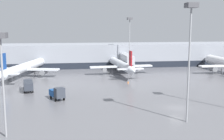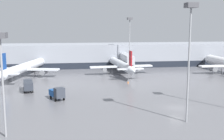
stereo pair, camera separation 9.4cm
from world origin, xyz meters
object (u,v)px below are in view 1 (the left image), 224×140
object	(u,v)px
apron_light_mast_2	(190,30)
traffic_cone_0	(128,82)
apron_light_mast_0	(1,54)
parked_jet_0	(121,65)
service_truck_1	(57,93)
service_truck_0	(28,85)
parked_jet_3	(25,68)
apron_light_mast_3	(130,29)

from	to	relation	value
apron_light_mast_2	traffic_cone_0	bearing A→B (deg)	95.64
apron_light_mast_0	apron_light_mast_2	bearing A→B (deg)	4.79
traffic_cone_0	apron_light_mast_2	xyz separation A→B (m)	(3.29, -33.29, 15.13)
parked_jet_0	apron_light_mast_2	world-z (taller)	apron_light_mast_2
service_truck_1	service_truck_0	bearing A→B (deg)	-165.88
parked_jet_0	apron_light_mast_2	xyz separation A→B (m)	(2.49, -48.29, 12.31)
apron_light_mast_0	service_truck_0	bearing A→B (deg)	91.92
parked_jet_3	service_truck_0	size ratio (longest dim) A/B	6.19
service_truck_1	apron_light_mast_2	world-z (taller)	apron_light_mast_2
service_truck_1	apron_light_mast_0	xyz separation A→B (m)	(-6.59, -20.34, 10.75)
parked_jet_0	service_truck_1	distance (m)	36.34
parked_jet_0	service_truck_1	bearing A→B (deg)	142.78
parked_jet_0	service_truck_1	size ratio (longest dim) A/B	6.39
parked_jet_3	apron_light_mast_0	bearing A→B (deg)	-160.20
parked_jet_0	service_truck_0	distance (m)	34.62
parked_jet_0	service_truck_0	xyz separation A→B (m)	(-27.48, -21.00, -1.55)
service_truck_1	apron_light_mast_3	distance (m)	48.09
apron_light_mast_0	apron_light_mast_3	xyz separation A→B (m)	(31.05, 59.48, 2.74)
service_truck_0	traffic_cone_0	xyz separation A→B (m)	(26.68, 6.00, -1.27)
traffic_cone_0	apron_light_mast_2	size ratio (longest dim) A/B	0.04
service_truck_0	traffic_cone_0	distance (m)	27.38
traffic_cone_0	apron_light_mast_3	distance (m)	28.45
apron_light_mast_0	apron_light_mast_3	size ratio (longest dim) A/B	0.80
parked_jet_0	apron_light_mast_2	bearing A→B (deg)	178.94
parked_jet_0	apron_light_mast_3	xyz separation A→B (m)	(4.58, 8.77, 11.87)
traffic_cone_0	apron_light_mast_2	bearing A→B (deg)	-84.36
parked_jet_3	service_truck_1	xyz separation A→B (m)	(11.55, -30.52, -1.44)
parked_jet_0	parked_jet_3	distance (m)	31.43
parked_jet_3	apron_light_mast_3	xyz separation A→B (m)	(36.01, 8.62, 12.05)
service_truck_0	traffic_cone_0	bearing A→B (deg)	-87.74
service_truck_1	apron_light_mast_2	distance (m)	31.87
service_truck_0	apron_light_mast_2	distance (m)	42.84
parked_jet_0	service_truck_0	bearing A→B (deg)	123.38
parked_jet_0	apron_light_mast_3	distance (m)	15.45
apron_light_mast_0	parked_jet_0	bearing A→B (deg)	62.43
service_truck_1	apron_light_mast_3	size ratio (longest dim) A/B	0.26
service_truck_0	apron_light_mast_3	bearing A→B (deg)	-57.54
parked_jet_3	service_truck_0	xyz separation A→B (m)	(3.96, -21.15, -1.38)
parked_jet_0	traffic_cone_0	distance (m)	15.28
service_truck_0	parked_jet_3	bearing A→B (deg)	0.18
parked_jet_3	apron_light_mast_3	distance (m)	38.94
parked_jet_3	apron_light_mast_2	bearing A→B (deg)	-130.75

